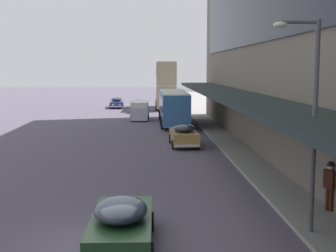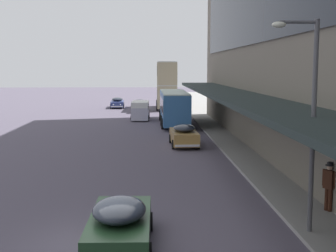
# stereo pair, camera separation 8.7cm
# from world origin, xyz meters

# --- Properties ---
(ground) EXTENTS (240.00, 240.00, 0.00)m
(ground) POSITION_xyz_m (0.00, 0.00, 0.00)
(ground) COLOR #534C5B
(transit_bus_kerbside_front) EXTENTS (2.67, 10.70, 3.23)m
(transit_bus_kerbside_front) POSITION_xyz_m (3.67, 31.00, 1.85)
(transit_bus_kerbside_front) COLOR #31639C
(transit_bus_kerbside_front) RESTS_ON ground
(transit_bus_kerbside_rear) EXTENTS (2.89, 9.36, 6.29)m
(transit_bus_kerbside_rear) POSITION_xyz_m (3.67, 49.08, 3.39)
(transit_bus_kerbside_rear) COLOR tan
(transit_bus_kerbside_rear) RESTS_ON ground
(sedan_second_mid) EXTENTS (1.99, 4.95, 1.42)m
(sedan_second_mid) POSITION_xyz_m (-3.08, 50.86, 0.71)
(sedan_second_mid) COLOR navy
(sedan_second_mid) RESTS_ON ground
(sedan_trailing_mid) EXTENTS (2.06, 4.62, 1.61)m
(sedan_trailing_mid) POSITION_xyz_m (0.16, 44.09, 0.79)
(sedan_trailing_mid) COLOR beige
(sedan_trailing_mid) RESTS_ON ground
(sedan_far_back) EXTENTS (2.03, 4.69, 1.53)m
(sedan_far_back) POSITION_xyz_m (0.28, -0.11, 0.76)
(sedan_far_back) COLOR #1F3D23
(sedan_far_back) RESTS_ON ground
(sedan_trailing_near) EXTENTS (1.97, 4.45, 1.57)m
(sedan_trailing_near) POSITION_xyz_m (3.68, 18.52, 0.78)
(sedan_trailing_near) COLOR #A37B3F
(sedan_trailing_near) RESTS_ON ground
(vw_van) EXTENTS (1.99, 4.59, 1.96)m
(vw_van) POSITION_xyz_m (0.34, 35.67, 1.10)
(vw_van) COLOR #B7B3C5
(vw_van) RESTS_ON ground
(pedestrian_at_kerb) EXTENTS (0.41, 0.55, 1.86)m
(pedestrian_at_kerb) POSITION_xyz_m (7.88, 2.76, 1.18)
(pedestrian_at_kerb) COLOR #371B11
(pedestrian_at_kerb) RESTS_ON sidewalk_kerb
(street_lamp) EXTENTS (1.50, 0.28, 6.83)m
(street_lamp) POSITION_xyz_m (6.25, 0.62, 4.13)
(street_lamp) COLOR #4C4C51
(street_lamp) RESTS_ON sidewalk_kerb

